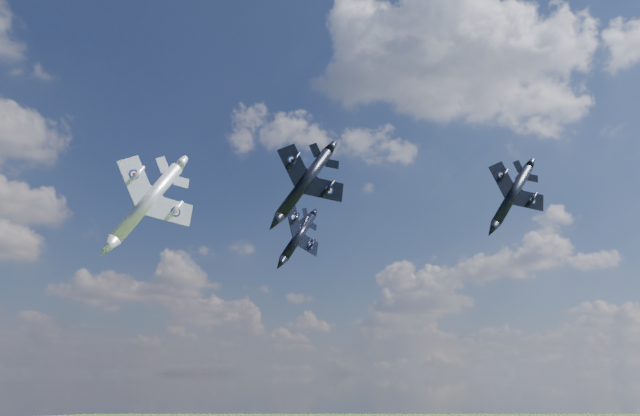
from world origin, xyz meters
TOP-DOWN VIEW (x-y plane):
  - jet_lead_navy at (-6.47, 2.36)m, footprint 13.29×15.80m
  - jet_right_navy at (22.02, -5.07)m, footprint 13.86×16.14m
  - jet_high_navy at (17.69, 36.81)m, footprint 15.01×18.79m
  - jet_left_silver at (-19.81, 14.31)m, footprint 11.95×16.32m

SIDE VIEW (x-z plane):
  - jet_left_silver at x=-19.81m, z-range 75.92..85.04m
  - jet_lead_navy at x=-6.47m, z-range 78.49..86.28m
  - jet_right_navy at x=22.02m, z-range 80.41..88.29m
  - jet_high_navy at x=17.69m, z-range 80.18..90.46m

